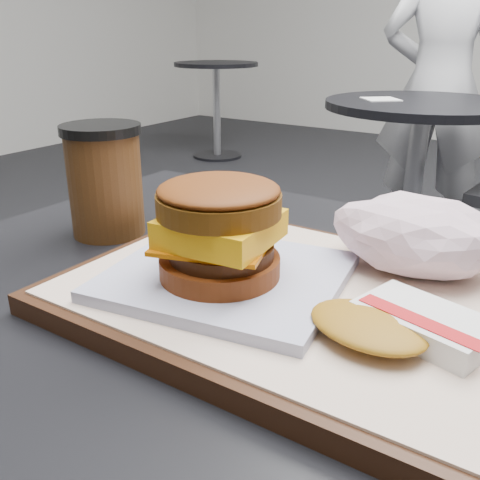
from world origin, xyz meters
name	(u,v)px	position (x,y,z in m)	size (l,w,h in m)	color
customer_table	(281,470)	(0.00, 0.00, 0.58)	(0.80, 0.60, 0.77)	#A5A5AA
serving_tray	(293,297)	(0.01, 0.00, 0.78)	(0.38, 0.28, 0.02)	black
breakfast_sandwich	(222,241)	(-0.04, -0.03, 0.83)	(0.22, 0.20, 0.09)	silver
hash_brown	(399,324)	(0.11, -0.03, 0.80)	(0.13, 0.11, 0.02)	white
crumpled_wrapper	(416,234)	(0.08, 0.09, 0.82)	(0.15, 0.11, 0.06)	white
coffee_cup	(105,179)	(-0.26, 0.04, 0.83)	(0.09, 0.09, 0.13)	#462710
neighbor_table	(417,155)	(-0.35, 1.65, 0.55)	(0.70, 0.70, 0.75)	black
napkin	(381,99)	(-0.49, 1.60, 0.75)	(0.12, 0.12, 0.00)	white
patron	(439,88)	(-0.44, 2.22, 0.75)	(0.54, 0.36, 1.49)	silver
bg_table_mid	(216,87)	(-2.40, 3.20, 0.56)	(0.66, 0.66, 0.75)	black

